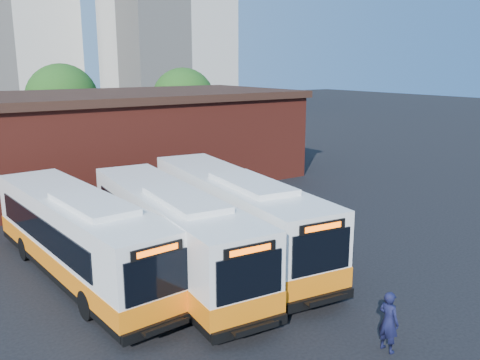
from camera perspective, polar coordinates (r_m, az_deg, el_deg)
ground at (r=20.03m, az=4.04°, el=-11.70°), size 220.00×220.00×0.00m
bus_west at (r=21.09m, az=-17.54°, el=-6.37°), size 3.54×12.96×3.49m
bus_midwest at (r=20.83m, az=-7.76°, el=-6.04°), size 3.79×13.15×3.54m
bus_mideast at (r=22.67m, az=-0.62°, el=-4.19°), size 4.41×13.62×3.66m
transit_worker at (r=16.09m, az=16.34°, el=-15.01°), size 0.46×0.69×1.88m
depot_building at (r=36.36m, az=-16.07°, el=4.42°), size 28.60×12.60×6.40m
tree_mid at (r=50.08m, az=-19.32°, el=8.51°), size 6.56×6.56×8.36m
tree_east at (r=51.46m, az=-6.38°, el=8.97°), size 6.24×6.24×7.96m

